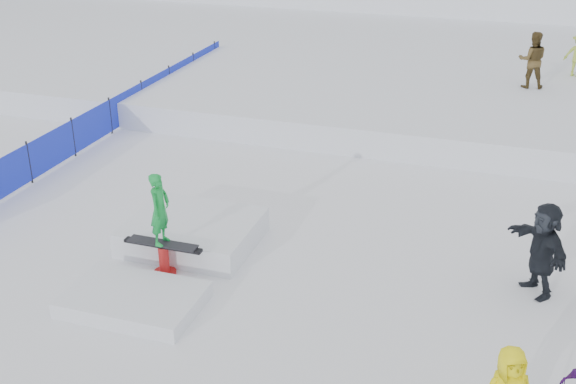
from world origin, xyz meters
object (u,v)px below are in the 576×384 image
(walker_olive, at_px, (532,60))
(safety_fence, at_px, (110,116))
(spectator_dark, at_px, (542,249))
(jib_rail_feature, at_px, (177,246))

(walker_olive, bearing_deg, safety_fence, 19.52)
(walker_olive, height_order, spectator_dark, walker_olive)
(safety_fence, bearing_deg, jib_rail_feature, -49.81)
(walker_olive, distance_m, jib_rail_feature, 13.76)
(spectator_dark, distance_m, jib_rail_feature, 6.96)
(spectator_dark, xyz_separation_m, jib_rail_feature, (-6.86, -1.01, -0.60))
(walker_olive, relative_size, jib_rail_feature, 0.40)
(safety_fence, bearing_deg, walker_olive, 27.52)
(safety_fence, distance_m, jib_rail_feature, 8.03)
(safety_fence, relative_size, walker_olive, 9.07)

